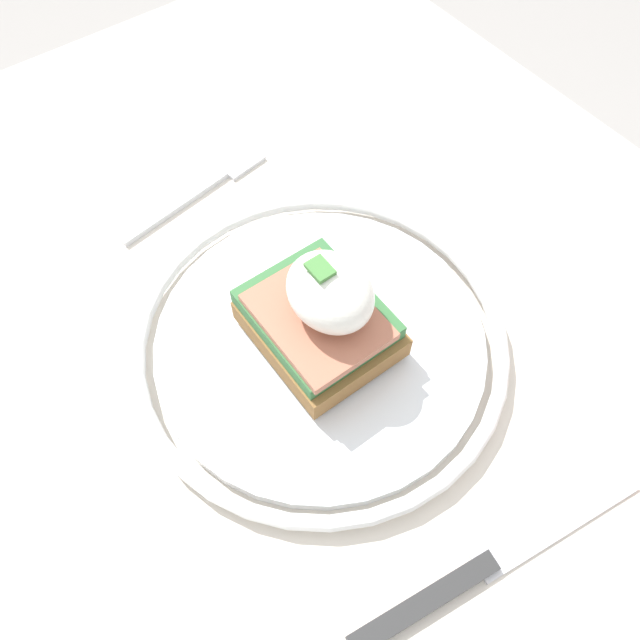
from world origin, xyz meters
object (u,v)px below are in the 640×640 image
at_px(fork, 201,189).
at_px(knife, 477,570).
at_px(plate, 320,341).
at_px(sandwich, 322,313).

relative_size(fork, knife, 0.71).
height_order(plate, knife, plate).
bearing_deg(sandwich, fork, 177.45).
bearing_deg(knife, plate, 174.93).
relative_size(sandwich, fork, 0.67).
xyz_separation_m(plate, sandwich, (0.00, 0.00, 0.04)).
distance_m(plate, sandwich, 0.04).
distance_m(sandwich, knife, 0.18).
xyz_separation_m(plate, fork, (-0.17, 0.01, -0.01)).
distance_m(plate, knife, 0.17).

